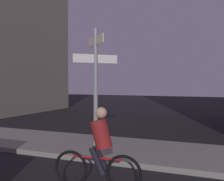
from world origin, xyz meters
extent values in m
cube|color=gray|center=(0.00, 6.71, 0.07)|extent=(40.00, 2.79, 0.14)
cylinder|color=gray|center=(1.23, 6.10, 1.88)|extent=(0.12, 0.12, 3.48)
cube|color=beige|center=(1.23, 6.10, 3.27)|extent=(0.90, 0.90, 0.24)
cube|color=white|center=(1.23, 6.10, 2.76)|extent=(0.96, 0.96, 0.24)
torus|color=black|center=(1.80, 3.78, 0.36)|extent=(0.72, 0.12, 0.72)
torus|color=black|center=(2.90, 3.87, 0.36)|extent=(0.72, 0.12, 0.72)
cylinder|color=red|center=(2.35, 3.83, 0.61)|extent=(1.00, 0.12, 0.04)
cylinder|color=maroon|center=(2.45, 3.84, 1.08)|extent=(0.48, 0.36, 0.61)
sphere|color=tan|center=(2.45, 3.84, 1.50)|extent=(0.22, 0.22, 0.22)
cylinder|color=black|center=(2.40, 3.74, 0.58)|extent=(0.35, 0.15, 0.55)
cylinder|color=black|center=(2.39, 3.92, 0.58)|extent=(0.35, 0.15, 0.55)
camera|label=1|loc=(4.66, -0.97, 2.10)|focal=44.09mm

